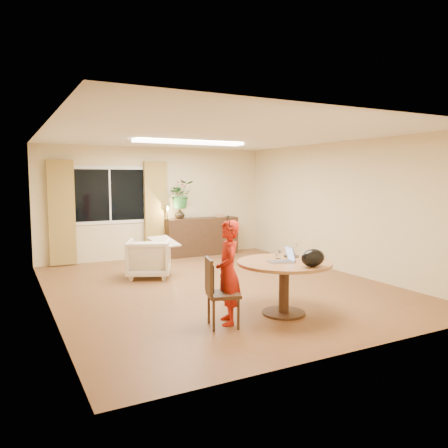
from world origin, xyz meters
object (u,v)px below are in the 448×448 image
child (228,272)px  sideboard (201,236)px  armchair (149,258)px  dining_chair (223,292)px  dining_table (284,273)px

child → sideboard: child is taller
armchair → child: bearing=115.2°
armchair → sideboard: bearing=-113.5°
dining_chair → child: bearing=52.2°
dining_table → dining_chair: size_ratio=1.47×
dining_table → child: bearing=178.7°
armchair → sideboard: size_ratio=0.44×
child → sideboard: 5.13m
dining_table → sideboard: 4.91m
armchair → sideboard: 2.59m
dining_chair → armchair: dining_chair is taller
dining_table → child: 0.87m
dining_table → sideboard: (0.95, 4.82, -0.13)m
child → armchair: (-0.09, 3.04, -0.31)m
child → sideboard: bearing=177.1°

